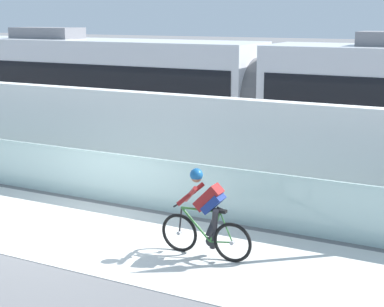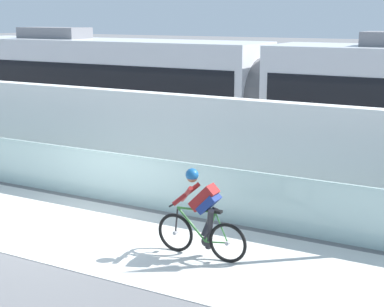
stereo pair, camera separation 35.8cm
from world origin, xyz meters
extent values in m
plane|color=slate|center=(0.00, 0.00, 0.00)|extent=(200.00, 200.00, 0.00)
cube|color=silver|center=(0.00, 0.00, 0.01)|extent=(32.00, 3.20, 0.01)
cube|color=silver|center=(0.00, 1.85, 0.59)|extent=(32.00, 0.05, 1.17)
cube|color=white|center=(0.00, 3.65, 1.17)|extent=(32.00, 0.36, 2.34)
cube|color=#595654|center=(0.00, 6.13, 0.00)|extent=(32.00, 0.08, 0.01)
cube|color=#595654|center=(0.00, 7.57, 0.00)|extent=(32.00, 0.08, 0.01)
cube|color=silver|center=(-4.11, 6.85, 1.90)|extent=(11.00, 2.50, 3.10)
cube|color=black|center=(-4.11, 6.85, 2.25)|extent=(10.56, 2.54, 1.04)
cube|color=red|center=(-4.11, 6.85, 0.53)|extent=(10.78, 2.53, 0.28)
cube|color=slate|center=(-6.09, 6.85, 3.63)|extent=(2.40, 1.10, 0.36)
cube|color=#232326|center=(-7.63, 6.85, 0.36)|extent=(1.40, 1.88, 0.20)
cylinder|color=black|center=(-7.63, 6.13, 0.30)|extent=(0.60, 0.10, 0.60)
cylinder|color=black|center=(-7.63, 7.57, 0.30)|extent=(0.60, 0.10, 0.60)
cube|color=#232326|center=(-0.59, 6.85, 0.36)|extent=(1.40, 1.88, 0.20)
cylinder|color=black|center=(-0.59, 6.13, 0.30)|extent=(0.60, 0.10, 0.60)
cylinder|color=black|center=(-0.59, 7.57, 0.30)|extent=(0.60, 0.10, 0.60)
cube|color=#232326|center=(3.87, 6.85, 0.36)|extent=(1.40, 1.88, 0.20)
cylinder|color=black|center=(3.87, 6.13, 0.30)|extent=(0.60, 0.10, 0.60)
cylinder|color=black|center=(3.87, 7.57, 0.30)|extent=(0.60, 0.10, 0.60)
cylinder|color=#59595B|center=(1.64, 6.85, 1.90)|extent=(0.60, 2.30, 2.30)
torus|color=black|center=(2.63, 0.00, 0.36)|extent=(0.72, 0.06, 0.72)
cylinder|color=#99999E|center=(2.63, 0.00, 0.36)|extent=(0.07, 0.10, 0.07)
torus|color=black|center=(3.68, 0.00, 0.36)|extent=(0.72, 0.06, 0.72)
cylinder|color=#99999E|center=(3.68, 0.00, 0.36)|extent=(0.07, 0.10, 0.07)
cylinder|color=#337233|center=(2.96, 0.00, 0.57)|extent=(0.60, 0.04, 0.58)
cylinder|color=#337233|center=(3.34, 0.00, 0.59)|extent=(0.22, 0.04, 0.59)
cylinder|color=#337233|center=(3.05, 0.00, 0.86)|extent=(0.76, 0.04, 0.07)
cylinder|color=#337233|center=(3.46, 0.00, 0.33)|extent=(0.43, 0.03, 0.09)
cylinder|color=#337233|center=(3.55, 0.00, 0.62)|extent=(0.27, 0.02, 0.53)
cylinder|color=black|center=(2.65, 0.00, 0.60)|extent=(0.08, 0.03, 0.49)
cube|color=black|center=(3.43, 0.00, 0.90)|extent=(0.24, 0.10, 0.05)
cylinder|color=black|center=(2.68, 0.00, 0.95)|extent=(0.03, 0.58, 0.03)
cylinder|color=#262628|center=(3.25, 0.00, 0.30)|extent=(0.18, 0.02, 0.18)
cube|color=maroon|center=(3.21, 0.00, 1.11)|extent=(0.50, 0.28, 0.51)
cube|color=navy|center=(3.30, 0.00, 1.02)|extent=(0.38, 0.30, 0.38)
sphere|color=#997051|center=(2.97, 0.00, 1.46)|extent=(0.20, 0.20, 0.20)
sphere|color=#195999|center=(2.97, 0.00, 1.49)|extent=(0.23, 0.23, 0.23)
cylinder|color=maroon|center=(2.85, 0.00, 1.12)|extent=(0.44, 0.41, 0.41)
cylinder|color=maroon|center=(2.85, 0.00, 1.12)|extent=(0.44, 0.41, 0.41)
cylinder|color=black|center=(3.32, 0.00, 0.55)|extent=(0.29, 0.33, 0.80)
cylinder|color=black|center=(3.32, 0.00, 0.69)|extent=(0.29, 0.33, 0.54)
camera|label=1|loc=(7.49, -8.96, 4.22)|focal=55.67mm
camera|label=2|loc=(7.80, -8.79, 4.22)|focal=55.67mm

